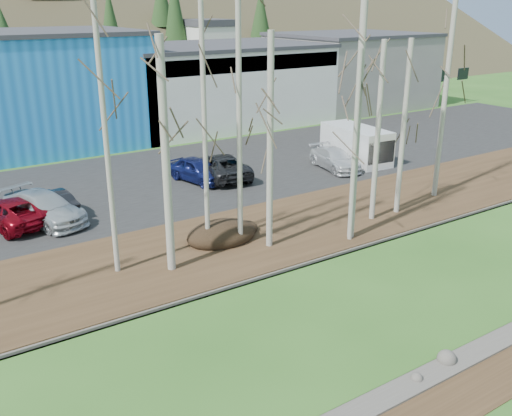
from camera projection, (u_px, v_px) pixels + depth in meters
dirt_strip at (493, 376)px, 16.44m from camera, size 80.00×1.80×0.03m
near_bank_rocks at (464, 359)px, 17.23m from camera, size 80.00×0.80×0.50m
river at (368, 303)px, 20.44m from camera, size 80.00×8.00×0.90m
far_bank_rocks at (298, 263)px, 23.65m from camera, size 80.00×0.80×0.46m
far_bank at (256, 236)px, 26.13m from camera, size 80.00×7.00×0.15m
parking_lot at (159, 180)px, 34.35m from camera, size 80.00×14.00×0.14m
building_white at (215, 84)px, 50.42m from camera, size 18.36×12.24×6.80m
building_grey at (350, 70)px, 58.69m from camera, size 14.28×12.24×7.30m
dirt_mound at (221, 233)px, 25.42m from camera, size 3.28×2.32×0.64m
birch_1 at (106, 143)px, 20.86m from camera, size 0.21×0.21×10.36m
birch_2 at (166, 159)px, 21.26m from camera, size 0.32×0.32×9.01m
birch_3 at (239, 123)px, 23.22m from camera, size 0.22×0.22×10.75m
birch_4 at (270, 145)px, 23.44m from camera, size 0.27×0.27×9.03m
birch_5 at (205, 131)px, 23.30m from camera, size 0.21×0.21×10.13m
birch_6 at (355, 149)px, 24.25m from camera, size 0.20×0.20×8.30m
birch_7 at (358, 112)px, 23.96m from camera, size 0.30×0.30×11.39m
birch_8 at (403, 129)px, 27.56m from camera, size 0.26×0.26×8.49m
birch_9 at (446, 86)px, 29.46m from camera, size 0.27×0.27×11.90m
birch_10 at (378, 133)px, 26.66m from camera, size 0.26×0.26×8.49m
car_1 at (50, 202)px, 28.46m from camera, size 2.01×4.03×1.27m
car_2 at (9, 212)px, 27.03m from camera, size 3.43×5.21×1.33m
car_3 at (44, 208)px, 27.38m from camera, size 3.60×5.44×1.46m
car_4 at (198, 170)px, 33.67m from camera, size 2.57×4.47×1.43m
car_5 at (220, 166)px, 34.40m from camera, size 3.28×5.63×1.47m
car_6 at (335, 159)px, 36.30m from camera, size 2.58×4.68×1.28m
van_white at (358, 145)px, 37.76m from camera, size 2.68×5.42×2.29m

